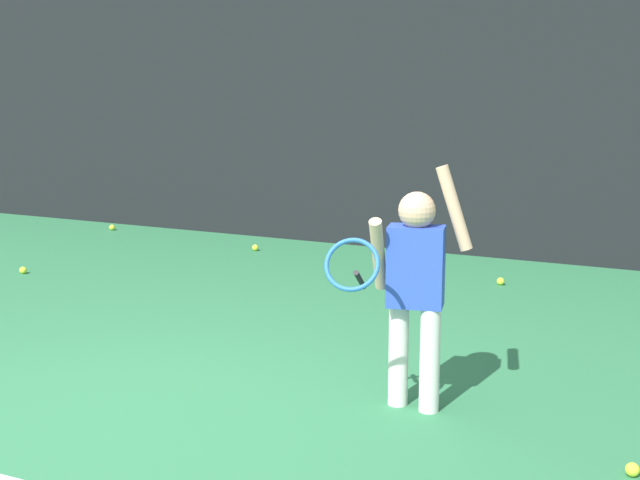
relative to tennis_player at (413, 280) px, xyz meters
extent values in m
plane|color=#2D7247|center=(-1.34, -0.73, -0.73)|extent=(20.00, 20.00, 0.00)
cube|color=black|center=(-1.34, 4.15, 1.18)|extent=(14.00, 0.08, 3.82)
cylinder|color=slate|center=(-3.62, 4.21, 1.26)|extent=(0.09, 0.09, 3.97)
cylinder|color=silver|center=(-0.09, 0.03, -0.44)|extent=(0.11, 0.11, 0.58)
cylinder|color=silver|center=(0.10, 0.01, -0.44)|extent=(0.11, 0.11, 0.58)
cube|color=blue|center=(0.01, 0.02, 0.07)|extent=(0.33, 0.23, 0.44)
sphere|color=tan|center=(0.01, 0.02, 0.38)|extent=(0.20, 0.20, 0.20)
cylinder|color=tan|center=(0.19, 0.08, 0.39)|extent=(0.22, 0.11, 0.46)
cylinder|color=tan|center=(-0.17, -0.08, 0.14)|extent=(0.13, 0.30, 0.43)
cylinder|color=black|center=(-0.22, -0.21, 0.03)|extent=(0.08, 0.24, 0.15)
torus|color=#2666B2|center=(-0.17, -0.43, 0.16)|extent=(0.31, 0.22, 0.26)
sphere|color=#CCE033|center=(-4.30, 1.59, -0.69)|extent=(0.07, 0.07, 0.07)
sphere|color=#CCE033|center=(-0.25, 3.03, -0.69)|extent=(0.07, 0.07, 0.07)
sphere|color=#CCE033|center=(-2.89, 3.40, -0.69)|extent=(0.07, 0.07, 0.07)
sphere|color=#CCE033|center=(1.20, -0.35, -0.69)|extent=(0.07, 0.07, 0.07)
sphere|color=#CCE033|center=(-4.97, 3.73, -0.69)|extent=(0.07, 0.07, 0.07)
camera|label=1|loc=(1.53, -4.42, 1.12)|focal=50.08mm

